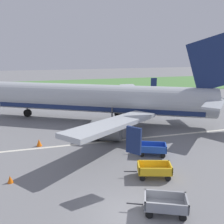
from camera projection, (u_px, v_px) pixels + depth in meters
The scene contains 10 objects.
ground_plane at pixel (129, 214), 14.09m from camera, with size 220.00×220.00×0.00m, color slate.
grass_strip at pixel (64, 87), 62.93m from camera, with size 220.00×28.00×0.06m, color #518442.
apron_stripe at pixel (93, 143), 24.88m from camera, with size 120.00×0.36×0.01m, color silver.
airplane at pixel (105, 99), 31.56m from camera, with size 34.95×28.89×11.34m.
baggage_cart_second_in_row at pixel (165, 204), 14.06m from camera, with size 3.56×2.27×1.07m.
baggage_cart_third_in_row at pixel (154, 170), 18.08m from camera, with size 3.62×2.04×1.07m.
baggage_cart_fourth_in_row at pixel (152, 149), 21.95m from camera, with size 3.57×2.23×1.07m.
traffic_cone_near_plane at pixel (10, 179), 17.38m from camera, with size 0.42×0.42×0.55m, color orange.
traffic_cone_mid_apron at pixel (80, 140), 24.73m from camera, with size 0.48×0.48×0.63m, color orange.
traffic_cone_by_carts at pixel (39, 143), 24.02m from camera, with size 0.55×0.55×0.72m, color orange.
Camera 1 is at (-4.12, -11.43, 9.41)m, focal length 38.29 mm.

